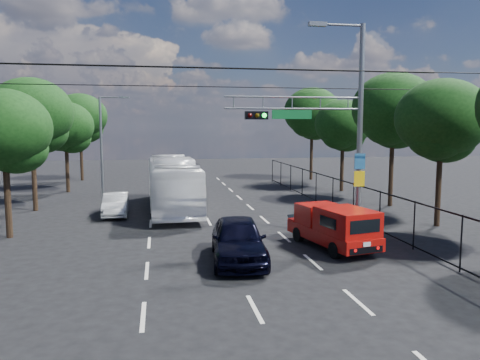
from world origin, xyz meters
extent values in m
plane|color=black|center=(0.00, 0.00, 0.00)|extent=(120.00, 120.00, 0.00)
cube|color=beige|center=(-3.00, 0.00, 0.01)|extent=(0.12, 2.00, 0.01)
cube|color=beige|center=(-3.00, 4.00, 0.01)|extent=(0.12, 2.00, 0.01)
cube|color=beige|center=(-3.00, 8.00, 0.01)|extent=(0.12, 2.00, 0.01)
cube|color=beige|center=(-3.00, 12.00, 0.01)|extent=(0.12, 2.00, 0.01)
cube|color=beige|center=(-3.00, 16.00, 0.01)|extent=(0.12, 2.00, 0.01)
cube|color=beige|center=(-3.00, 20.00, 0.01)|extent=(0.12, 2.00, 0.01)
cube|color=beige|center=(-3.00, 24.00, 0.01)|extent=(0.12, 2.00, 0.01)
cube|color=beige|center=(-3.00, 28.00, 0.01)|extent=(0.12, 2.00, 0.01)
cube|color=beige|center=(-3.00, 32.00, 0.01)|extent=(0.12, 2.00, 0.01)
cube|color=beige|center=(0.00, 0.00, 0.01)|extent=(0.12, 2.00, 0.01)
cube|color=beige|center=(0.00, 4.00, 0.01)|extent=(0.12, 2.00, 0.01)
cube|color=beige|center=(0.00, 8.00, 0.01)|extent=(0.12, 2.00, 0.01)
cube|color=beige|center=(0.00, 12.00, 0.01)|extent=(0.12, 2.00, 0.01)
cube|color=beige|center=(0.00, 16.00, 0.01)|extent=(0.12, 2.00, 0.01)
cube|color=beige|center=(0.00, 20.00, 0.01)|extent=(0.12, 2.00, 0.01)
cube|color=beige|center=(0.00, 24.00, 0.01)|extent=(0.12, 2.00, 0.01)
cube|color=beige|center=(0.00, 28.00, 0.01)|extent=(0.12, 2.00, 0.01)
cube|color=beige|center=(0.00, 32.00, 0.01)|extent=(0.12, 2.00, 0.01)
cube|color=beige|center=(3.00, 0.00, 0.01)|extent=(0.12, 2.00, 0.01)
cube|color=beige|center=(3.00, 4.00, 0.01)|extent=(0.12, 2.00, 0.01)
cube|color=beige|center=(3.00, 8.00, 0.01)|extent=(0.12, 2.00, 0.01)
cube|color=beige|center=(3.00, 12.00, 0.01)|extent=(0.12, 2.00, 0.01)
cube|color=beige|center=(3.00, 16.00, 0.01)|extent=(0.12, 2.00, 0.01)
cube|color=beige|center=(3.00, 20.00, 0.01)|extent=(0.12, 2.00, 0.01)
cube|color=beige|center=(3.00, 24.00, 0.01)|extent=(0.12, 2.00, 0.01)
cube|color=beige|center=(3.00, 28.00, 0.01)|extent=(0.12, 2.00, 0.01)
cube|color=beige|center=(3.00, 32.00, 0.01)|extent=(0.12, 2.00, 0.01)
cylinder|color=slate|center=(6.50, 8.00, 4.75)|extent=(0.24, 0.24, 9.50)
cylinder|color=slate|center=(5.50, 8.00, 9.40)|extent=(2.00, 0.10, 0.10)
cube|color=slate|center=(4.40, 8.00, 9.40)|extent=(0.80, 0.25, 0.18)
cylinder|color=slate|center=(3.40, 8.00, 6.25)|extent=(6.20, 0.08, 0.08)
cylinder|color=slate|center=(3.40, 8.00, 5.75)|extent=(6.20, 0.08, 0.08)
cube|color=black|center=(1.70, 8.00, 5.45)|extent=(1.00, 0.28, 0.35)
sphere|color=#3F0505|center=(1.38, 7.85, 5.45)|extent=(0.20, 0.20, 0.20)
sphere|color=#4C3805|center=(1.70, 7.85, 5.45)|extent=(0.20, 0.20, 0.20)
sphere|color=#0CE533|center=(2.02, 7.85, 5.45)|extent=(0.20, 0.20, 0.20)
cube|color=#0D602A|center=(3.30, 8.00, 5.50)|extent=(1.80, 0.05, 0.40)
cube|color=#21649E|center=(6.48, 7.86, 3.40)|extent=(0.50, 0.04, 0.70)
cube|color=yellow|center=(6.48, 7.86, 2.60)|extent=(0.50, 0.04, 0.70)
cylinder|color=slate|center=(5.90, 8.00, 6.00)|extent=(0.05, 0.05, 0.50)
cylinder|color=slate|center=(4.60, 8.00, 6.00)|extent=(0.05, 0.05, 0.50)
cylinder|color=slate|center=(3.30, 8.00, 6.00)|extent=(0.05, 0.05, 0.50)
cylinder|color=slate|center=(2.00, 8.00, 6.00)|extent=(0.05, 0.05, 0.50)
cylinder|color=slate|center=(0.70, 8.00, 6.00)|extent=(0.05, 0.05, 0.50)
cylinder|color=slate|center=(-6.50, 22.00, 3.50)|extent=(0.18, 0.18, 7.00)
cylinder|color=slate|center=(-5.70, 22.00, 7.00)|extent=(1.60, 0.09, 0.09)
cube|color=slate|center=(-4.80, 22.00, 7.00)|extent=(0.60, 0.22, 0.15)
cylinder|color=black|center=(0.00, 6.00, 7.20)|extent=(22.00, 0.04, 0.04)
cylinder|color=black|center=(0.00, 9.50, 7.60)|extent=(22.00, 0.04, 0.04)
cylinder|color=black|center=(0.00, 11.00, 6.90)|extent=(22.00, 0.04, 0.04)
cube|color=black|center=(7.60, 12.00, 1.95)|extent=(0.04, 34.00, 0.06)
cube|color=black|center=(7.60, 12.00, 0.15)|extent=(0.04, 34.00, 0.06)
cylinder|color=black|center=(7.60, 2.00, 1.00)|extent=(0.06, 0.06, 2.00)
cylinder|color=black|center=(7.60, 5.00, 1.00)|extent=(0.06, 0.06, 2.00)
cylinder|color=black|center=(7.60, 8.00, 1.00)|extent=(0.06, 0.06, 2.00)
cylinder|color=black|center=(7.60, 11.00, 1.00)|extent=(0.06, 0.06, 2.00)
cylinder|color=black|center=(7.60, 14.00, 1.00)|extent=(0.06, 0.06, 2.00)
cylinder|color=black|center=(7.60, 17.00, 1.00)|extent=(0.06, 0.06, 2.00)
cylinder|color=black|center=(7.60, 20.00, 1.00)|extent=(0.06, 0.06, 2.00)
cylinder|color=black|center=(7.60, 23.00, 1.00)|extent=(0.06, 0.06, 2.00)
cylinder|color=black|center=(7.60, 26.00, 1.00)|extent=(0.06, 0.06, 2.00)
cylinder|color=black|center=(7.60, 29.00, 1.00)|extent=(0.06, 0.06, 2.00)
cylinder|color=black|center=(11.20, 9.00, 2.10)|extent=(0.28, 0.28, 4.20)
ellipsoid|color=black|center=(11.20, 9.00, 5.40)|extent=(4.50, 4.50, 3.83)
ellipsoid|color=black|center=(11.60, 9.30, 4.35)|extent=(3.00, 3.00, 2.40)
ellipsoid|color=black|center=(10.85, 8.80, 4.50)|extent=(2.85, 2.85, 2.28)
cylinder|color=black|center=(11.80, 15.00, 2.38)|extent=(0.28, 0.28, 4.76)
ellipsoid|color=black|center=(11.80, 15.00, 6.12)|extent=(5.10, 5.10, 4.33)
ellipsoid|color=black|center=(12.20, 15.30, 4.93)|extent=(3.40, 3.40, 2.72)
ellipsoid|color=black|center=(11.45, 14.80, 5.10)|extent=(3.23, 3.23, 2.58)
cylinder|color=black|center=(11.40, 22.00, 2.02)|extent=(0.28, 0.28, 4.03)
ellipsoid|color=black|center=(11.40, 22.00, 5.18)|extent=(4.32, 4.32, 3.67)
ellipsoid|color=black|center=(11.80, 22.30, 4.18)|extent=(2.88, 2.88, 2.30)
ellipsoid|color=black|center=(11.05, 21.80, 4.32)|extent=(2.74, 2.74, 2.19)
cylinder|color=black|center=(11.60, 30.00, 2.46)|extent=(0.28, 0.28, 4.93)
ellipsoid|color=black|center=(11.60, 30.00, 6.34)|extent=(5.28, 5.28, 4.49)
ellipsoid|color=black|center=(12.00, 30.30, 5.10)|extent=(3.52, 3.52, 2.82)
ellipsoid|color=black|center=(11.25, 29.80, 5.28)|extent=(3.34, 3.34, 2.68)
cylinder|color=black|center=(-9.20, 10.00, 1.90)|extent=(0.28, 0.28, 3.81)
ellipsoid|color=black|center=(-9.20, 10.00, 4.90)|extent=(4.08, 4.08, 3.47)
ellipsoid|color=black|center=(-8.80, 10.30, 3.94)|extent=(2.72, 2.72, 2.18)
cylinder|color=black|center=(-9.80, 17.00, 2.24)|extent=(0.28, 0.28, 4.48)
ellipsoid|color=black|center=(-9.80, 17.00, 5.76)|extent=(4.80, 4.80, 4.08)
ellipsoid|color=black|center=(-9.40, 17.30, 4.64)|extent=(3.20, 3.20, 2.56)
ellipsoid|color=black|center=(-10.15, 16.80, 4.80)|extent=(3.04, 3.04, 2.43)
cylinder|color=black|center=(-9.40, 25.00, 1.96)|extent=(0.28, 0.28, 3.92)
ellipsoid|color=black|center=(-9.40, 25.00, 5.04)|extent=(4.20, 4.20, 3.57)
ellipsoid|color=black|center=(-9.00, 25.30, 4.06)|extent=(2.80, 2.80, 2.24)
ellipsoid|color=black|center=(-9.75, 24.80, 4.20)|extent=(2.66, 2.66, 2.13)
cylinder|color=black|center=(-9.60, 33.00, 2.30)|extent=(0.28, 0.28, 4.59)
ellipsoid|color=black|center=(-9.60, 33.00, 5.90)|extent=(4.92, 4.92, 4.18)
ellipsoid|color=black|center=(-9.20, 33.30, 4.76)|extent=(3.28, 3.28, 2.62)
ellipsoid|color=black|center=(-9.95, 32.80, 4.92)|extent=(3.12, 3.12, 2.49)
cylinder|color=black|center=(3.39, 7.06, 0.32)|extent=(0.37, 0.67, 0.64)
cylinder|color=black|center=(4.90, 7.38, 0.32)|extent=(0.37, 0.67, 0.64)
cylinder|color=black|center=(3.98, 4.30, 0.32)|extent=(0.37, 0.67, 0.64)
cylinder|color=black|center=(5.50, 4.62, 0.32)|extent=(0.37, 0.67, 0.64)
cube|color=#960B08|center=(4.44, 5.84, 0.56)|extent=(2.65, 4.82, 0.51)
cube|color=#960B08|center=(4.01, 7.84, 0.64)|extent=(1.75, 0.85, 0.50)
cube|color=black|center=(3.96, 8.08, 0.86)|extent=(1.59, 0.69, 0.28)
cube|color=#960B08|center=(4.22, 6.86, 1.23)|extent=(1.90, 1.73, 0.86)
cube|color=black|center=(4.37, 6.20, 1.27)|extent=(1.39, 0.34, 0.50)
cube|color=#960B08|center=(4.65, 4.86, 1.29)|extent=(2.15, 2.63, 0.96)
cube|color=black|center=(5.49, 5.04, 1.32)|extent=(0.27, 1.08, 0.41)
cube|color=black|center=(3.82, 4.68, 1.32)|extent=(0.27, 1.08, 0.41)
cube|color=black|center=(4.90, 3.74, 1.32)|extent=(1.30, 0.32, 0.50)
cube|color=black|center=(4.92, 3.63, 0.46)|extent=(1.44, 0.38, 0.24)
cube|color=silver|center=(4.93, 3.60, 0.68)|extent=(0.32, 0.09, 0.16)
imported|color=black|center=(0.32, 4.60, 0.82)|extent=(2.36, 4.95, 1.63)
imported|color=white|center=(-1.76, 15.99, 1.57)|extent=(2.98, 11.38, 3.15)
imported|color=silver|center=(-4.97, 14.65, 0.63)|extent=(1.46, 3.84, 1.25)
camera|label=1|loc=(-2.50, -12.07, 4.97)|focal=35.00mm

